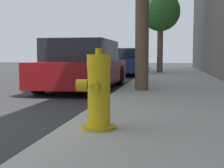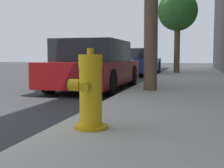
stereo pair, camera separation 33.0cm
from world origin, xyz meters
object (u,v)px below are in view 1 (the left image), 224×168
(parked_car_near, at_px, (84,66))
(street_tree_far, at_px, (161,12))
(parked_car_mid, at_px, (121,62))
(fire_hydrant, at_px, (98,93))

(parked_car_near, height_order, street_tree_far, street_tree_far)
(parked_car_mid, xyz_separation_m, street_tree_far, (1.84, 0.07, 2.32))
(fire_hydrant, relative_size, parked_car_mid, 0.20)
(parked_car_near, bearing_deg, street_tree_far, 74.44)
(fire_hydrant, bearing_deg, street_tree_far, 88.57)
(parked_car_near, distance_m, parked_car_mid, 6.64)
(parked_car_near, xyz_separation_m, street_tree_far, (1.87, 6.71, 2.31))
(parked_car_near, relative_size, parked_car_mid, 1.00)
(parked_car_near, relative_size, street_tree_far, 1.13)
(fire_hydrant, height_order, parked_car_mid, parked_car_mid)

